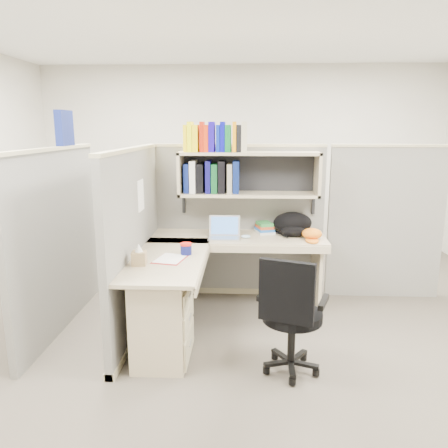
# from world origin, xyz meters

# --- Properties ---
(ground) EXTENTS (6.00, 6.00, 0.00)m
(ground) POSITION_xyz_m (0.00, 0.00, 0.00)
(ground) COLOR #3A352C
(ground) RESTS_ON ground
(room_shell) EXTENTS (6.00, 6.00, 6.00)m
(room_shell) POSITION_xyz_m (0.00, 0.00, 1.62)
(room_shell) COLOR #B7B2A5
(room_shell) RESTS_ON ground
(cubicle) EXTENTS (3.79, 1.84, 1.95)m
(cubicle) POSITION_xyz_m (-0.37, 0.45, 0.91)
(cubicle) COLOR slate
(cubicle) RESTS_ON ground
(desk) EXTENTS (1.74, 1.75, 0.73)m
(desk) POSITION_xyz_m (-0.41, -0.29, 0.44)
(desk) COLOR tan
(desk) RESTS_ON ground
(laptop) EXTENTS (0.31, 0.31, 0.22)m
(laptop) POSITION_xyz_m (-0.13, 0.46, 0.84)
(laptop) COLOR #A8A8AC
(laptop) RESTS_ON desk
(backpack) EXTENTS (0.41, 0.33, 0.23)m
(backpack) POSITION_xyz_m (0.55, 0.64, 0.84)
(backpack) COLOR black
(backpack) RESTS_ON desk
(orange_cap) EXTENTS (0.22, 0.25, 0.11)m
(orange_cap) POSITION_xyz_m (0.72, 0.49, 0.78)
(orange_cap) COLOR orange
(orange_cap) RESTS_ON desk
(snack_canister) EXTENTS (0.10, 0.10, 0.10)m
(snack_canister) POSITION_xyz_m (-0.43, -0.10, 0.78)
(snack_canister) COLOR #0E1254
(snack_canister) RESTS_ON desk
(tissue_box) EXTENTS (0.12, 0.12, 0.17)m
(tissue_box) POSITION_xyz_m (-0.77, -0.41, 0.82)
(tissue_box) COLOR #9B8158
(tissue_box) RESTS_ON desk
(mouse) EXTENTS (0.10, 0.08, 0.03)m
(mouse) POSITION_xyz_m (0.08, 0.49, 0.75)
(mouse) COLOR #99BED9
(mouse) RESTS_ON desk
(paper_cup) EXTENTS (0.09, 0.09, 0.10)m
(paper_cup) POSITION_xyz_m (-0.04, 0.70, 0.78)
(paper_cup) COLOR white
(paper_cup) RESTS_ON desk
(book_stack) EXTENTS (0.22, 0.26, 0.11)m
(book_stack) POSITION_xyz_m (0.27, 0.74, 0.78)
(book_stack) COLOR slate
(book_stack) RESTS_ON desk
(loose_paper) EXTENTS (0.27, 0.32, 0.00)m
(loose_paper) POSITION_xyz_m (-0.55, -0.23, 0.73)
(loose_paper) COLOR silver
(loose_paper) RESTS_ON desk
(task_chair) EXTENTS (0.53, 0.49, 0.92)m
(task_chair) POSITION_xyz_m (0.41, -0.73, 0.33)
(task_chair) COLOR black
(task_chair) RESTS_ON ground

